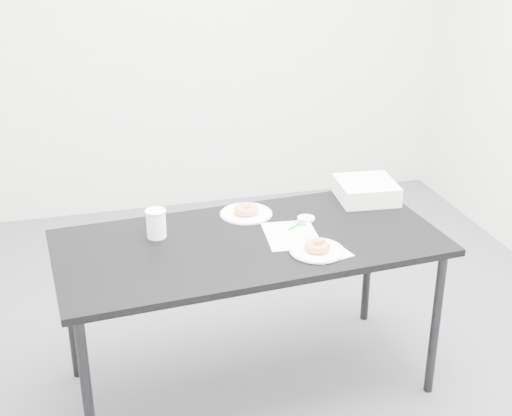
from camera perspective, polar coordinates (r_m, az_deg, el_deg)
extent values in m
plane|color=#46454A|center=(3.55, -1.91, -12.32)|extent=(4.00, 4.00, 0.00)
cube|color=silver|center=(4.90, -7.60, 14.89)|extent=(4.00, 0.02, 2.70)
cube|color=black|center=(3.04, -0.52, -2.80)|extent=(1.69, 0.89, 0.03)
cylinder|color=black|center=(2.85, -13.34, -14.47)|extent=(0.04, 0.04, 0.71)
cylinder|color=black|center=(3.38, -14.65, -7.93)|extent=(0.04, 0.04, 0.71)
cylinder|color=black|center=(3.27, 14.16, -9.01)|extent=(0.04, 0.04, 0.71)
cylinder|color=black|center=(3.74, 8.94, -4.10)|extent=(0.04, 0.04, 0.71)
cube|color=white|center=(3.07, 2.86, -2.18)|extent=(0.25, 0.30, 0.00)
cube|color=green|center=(3.18, 3.60, -1.26)|extent=(0.05, 0.05, 0.00)
cylinder|color=#0D924F|center=(3.16, 3.33, -1.33)|extent=(0.11, 0.09, 0.01)
cube|color=white|center=(2.94, 5.77, -3.54)|extent=(0.19, 0.19, 0.00)
cylinder|color=white|center=(2.94, 4.90, -3.42)|extent=(0.23, 0.23, 0.01)
torus|color=#D18542|center=(2.93, 4.92, -3.06)|extent=(0.12, 0.12, 0.04)
cylinder|color=white|center=(3.27, -0.79, -0.46)|extent=(0.24, 0.24, 0.01)
torus|color=#D18542|center=(3.26, -0.80, -0.11)|extent=(0.14, 0.14, 0.04)
cylinder|color=white|center=(3.06, -7.99, -1.24)|extent=(0.08, 0.08, 0.12)
cylinder|color=silver|center=(3.22, 4.02, -0.84)|extent=(0.08, 0.08, 0.01)
cube|color=white|center=(3.46, 8.80, 1.42)|extent=(0.29, 0.29, 0.09)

